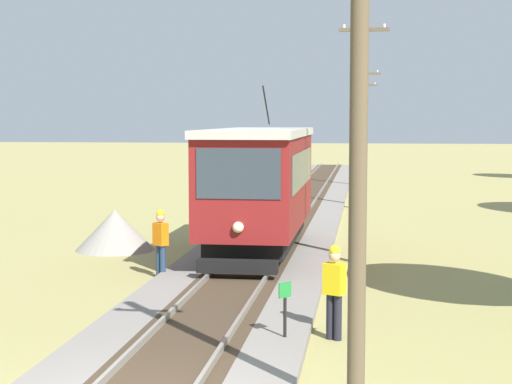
{
  "coord_description": "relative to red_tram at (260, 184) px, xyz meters",
  "views": [
    {
      "loc": [
        3.11,
        -10.85,
        4.1
      ],
      "look_at": [
        -0.35,
        14.79,
        1.8
      ],
      "focal_mm": 57.47,
      "sensor_mm": 36.0,
      "label": 1
    }
  ],
  "objects": [
    {
      "name": "track_worker",
      "position": [
        2.54,
        -8.75,
        -1.21
      ],
      "size": [
        0.45,
        0.39,
        1.78
      ],
      "rotation": [
        0.0,
        0.0,
        -2.04
      ],
      "color": "black",
      "rests_on": "ground"
    },
    {
      "name": "utility_pole_foreground",
      "position": [
        3.0,
        -12.98,
        1.6
      ],
      "size": [
        1.4,
        0.39,
        7.4
      ],
      "color": "brown",
      "rests_on": "ground"
    },
    {
      "name": "utility_pole_near_tram",
      "position": [
        3.0,
        -0.68,
        1.64
      ],
      "size": [
        1.4,
        0.52,
        7.47
      ],
      "color": "brown",
      "rests_on": "ground"
    },
    {
      "name": "utility_pole_mid",
      "position": [
        3.0,
        13.78,
        1.4
      ],
      "size": [
        1.4,
        0.58,
        7.0
      ],
      "color": "brown",
      "rests_on": "ground"
    },
    {
      "name": "red_tram",
      "position": [
        0.0,
        0.0,
        0.0
      ],
      "size": [
        2.6,
        8.54,
        4.79
      ],
      "color": "maroon",
      "rests_on": "rail_right"
    },
    {
      "name": "gravel_pile",
      "position": [
        -4.69,
        0.86,
        -1.55
      ],
      "size": [
        2.48,
        2.48,
        1.28
      ],
      "primitive_type": "cone",
      "color": "gray",
      "rests_on": "ground"
    },
    {
      "name": "utility_pole_far",
      "position": [
        3.0,
        25.17,
        1.37
      ],
      "size": [
        1.4,
        0.36,
        6.94
      ],
      "color": "brown",
      "rests_on": "ground"
    },
    {
      "name": "second_worker",
      "position": [
        -2.13,
        -3.39,
        -1.21
      ],
      "size": [
        0.45,
        0.42,
        1.78
      ],
      "rotation": [
        0.0,
        0.0,
        -2.23
      ],
      "color": "navy",
      "rests_on": "ground"
    },
    {
      "name": "trackside_signal_marker",
      "position": [
        1.68,
        -9.34,
        -1.53
      ],
      "size": [
        0.21,
        0.21,
        1.18
      ],
      "color": "black",
      "rests_on": "ground"
    }
  ]
}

